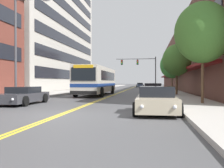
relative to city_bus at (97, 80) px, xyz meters
The scene contains 19 objects.
ground_plane 20.31m from the city_bus, 84.88° to the left, with size 240.00×240.00×0.00m, color #4C4C4F.
sidewalk_left 20.89m from the city_bus, 104.57° to the left, with size 3.08×106.00×0.17m.
sidewalk_right 22.08m from the city_bus, 66.30° to the left, with size 3.08×106.00×0.17m.
centre_line 20.31m from the city_bus, 84.88° to the left, with size 0.34×106.00×0.01m.
office_tower_left 20.75m from the city_bus, 136.07° to the left, with size 12.08×29.62×23.90m.
storefront_row_right 25.17m from the city_bus, 54.04° to the left, with size 9.10×68.00×10.81m.
city_bus is the anchor object (origin of this frame).
car_dark_grey_parked_left_near 12.33m from the city_bus, 102.37° to the right, with size 2.14×4.83×1.18m.
car_black_parked_left_mid 10.90m from the city_bus, 103.24° to the left, with size 2.14×4.30×1.20m.
car_champagne_parked_right_foreground 16.87m from the city_bus, 68.40° to the right, with size 2.11×4.13×1.29m.
car_charcoal_parked_right_mid 26.84m from the city_bus, 76.72° to the left, with size 2.13×4.24×1.19m.
car_red_parked_right_far 6.57m from the city_bus, 15.54° to the right, with size 2.19×4.43×1.36m.
car_slate_blue_moving_lead 40.13m from the city_bus, 85.04° to the left, with size 1.97×4.44×1.20m.
traffic_signal_mast 18.13m from the city_bus, 75.66° to the left, with size 7.21×0.38×5.98m.
street_lamp_left_near 12.10m from the city_bus, 105.24° to the right, with size 2.64×0.28×7.45m.
street_tree_right_near 14.94m from the city_bus, 51.29° to the right, with size 3.50×3.50×6.36m.
street_tree_right_mid 9.00m from the city_bus, ahead, with size 3.01×3.01×5.29m.
street_tree_right_far 15.89m from the city_bus, 53.02° to the left, with size 3.77×3.77×6.02m.
fire_hydrant 10.96m from the city_bus, 44.65° to the right, with size 0.33×0.25×0.84m.
Camera 1 is at (4.03, -10.95, 1.53)m, focal length 40.00 mm.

